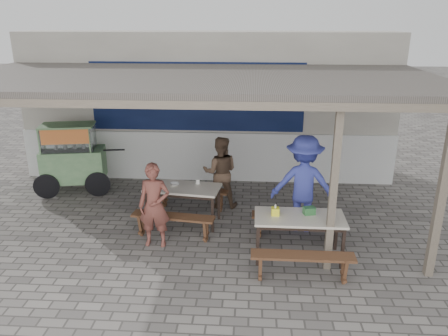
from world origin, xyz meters
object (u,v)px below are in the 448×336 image
object	(u,v)px
table_right	(299,221)
patron_wall_side	(220,172)
condiment_bowl	(175,184)
bench_left_wall	(192,194)
patron_right_table	(303,184)
tissue_box	(275,211)
bench_right_street	(302,261)
vendor_cart	(72,156)
condiment_jar	(198,181)
patron_street_side	(154,206)
table_left	(183,191)
bench_left_street	(173,221)
donation_box	(309,211)
bench_right_wall	(295,220)

from	to	relation	value
table_right	patron_wall_side	xyz separation A→B (m)	(-1.45, 2.02, 0.09)
condiment_bowl	bench_left_wall	bearing A→B (deg)	66.55
patron_right_table	tissue_box	xyz separation A→B (m)	(-0.56, -1.03, -0.10)
bench_right_street	tissue_box	size ratio (longest dim) A/B	12.40
tissue_box	condiment_bowl	xyz separation A→B (m)	(-1.87, 1.21, -0.04)
table_right	tissue_box	distance (m)	0.42
vendor_cart	condiment_jar	xyz separation A→B (m)	(3.01, -1.26, -0.06)
table_right	patron_street_side	world-z (taller)	patron_street_side
table_left	patron_wall_side	xyz separation A→B (m)	(0.66, 0.84, 0.09)
bench_left_street	patron_wall_side	size ratio (longest dim) A/B	1.01
bench_left_wall	bench_right_street	bearing A→B (deg)	-43.95
bench_left_street	vendor_cart	size ratio (longest dim) A/B	0.81
donation_box	condiment_jar	size ratio (longest dim) A/B	2.09
table_right	vendor_cart	distance (m)	5.51
bench_right_street	vendor_cart	size ratio (longest dim) A/B	0.82
table_right	bench_right_street	bearing A→B (deg)	-90.00
donation_box	bench_right_wall	bearing A→B (deg)	104.41
patron_street_side	condiment_bowl	world-z (taller)	patron_street_side
bench_left_wall	patron_street_side	size ratio (longest dim) A/B	1.02
vendor_cart	patron_right_table	distance (m)	5.25
condiment_bowl	bench_right_street	bearing A→B (deg)	-40.59
table_right	condiment_bowl	bearing A→B (deg)	151.69
bench_right_wall	patron_street_side	size ratio (longest dim) A/B	1.04
patron_street_side	patron_right_table	size ratio (longest dim) A/B	0.82
bench_left_wall	donation_box	bearing A→B (deg)	-30.94
patron_street_side	tissue_box	distance (m)	2.07
condiment_bowl	bench_left_street	bearing A→B (deg)	-83.45
vendor_cart	bench_right_wall	bearing A→B (deg)	-32.23
bench_right_street	patron_wall_side	bearing A→B (deg)	118.35
bench_left_street	bench_left_wall	bearing A→B (deg)	90.00
bench_right_street	patron_wall_side	xyz separation A→B (m)	(-1.44, 2.72, 0.42)
vendor_cart	condiment_bowl	size ratio (longest dim) A/B	10.95
bench_right_street	patron_right_table	world-z (taller)	patron_right_table
table_right	bench_right_street	xyz separation A→B (m)	(-0.00, -0.70, -0.33)
bench_left_street	patron_right_table	world-z (taller)	patron_right_table
patron_right_table	tissue_box	distance (m)	1.17
patron_street_side	patron_wall_side	distance (m)	2.02
table_left	patron_right_table	world-z (taller)	patron_right_table
bench_left_street	table_right	bearing A→B (deg)	-6.10
table_right	patron_wall_side	distance (m)	2.49
bench_left_wall	patron_wall_side	bearing A→B (deg)	26.30
patron_wall_side	tissue_box	size ratio (longest dim) A/B	12.05
bench_right_street	patron_wall_side	size ratio (longest dim) A/B	1.03
bench_right_wall	patron_right_table	bearing A→B (deg)	66.85
bench_left_street	patron_street_side	distance (m)	0.56
vendor_cart	condiment_bowl	world-z (taller)	vendor_cart
vendor_cart	patron_street_side	distance (m)	3.36
donation_box	vendor_cart	bearing A→B (deg)	153.25
patron_right_table	donation_box	world-z (taller)	patron_right_table
condiment_bowl	vendor_cart	bearing A→B (deg)	151.85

